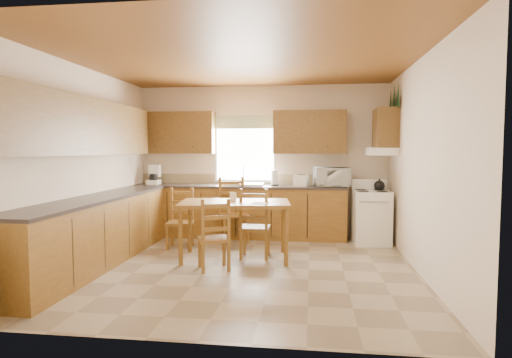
# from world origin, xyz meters

# --- Properties ---
(floor) EXTENTS (4.50, 4.50, 0.00)m
(floor) POSITION_xyz_m (0.00, 0.00, 0.00)
(floor) COLOR tan
(floor) RESTS_ON ground
(ceiling) EXTENTS (4.50, 4.50, 0.00)m
(ceiling) POSITION_xyz_m (0.00, 0.00, 2.70)
(ceiling) COLOR brown
(ceiling) RESTS_ON floor
(wall_left) EXTENTS (4.50, 4.50, 0.00)m
(wall_left) POSITION_xyz_m (-2.25, 0.00, 1.35)
(wall_left) COLOR beige
(wall_left) RESTS_ON floor
(wall_right) EXTENTS (4.50, 4.50, 0.00)m
(wall_right) POSITION_xyz_m (2.25, 0.00, 1.35)
(wall_right) COLOR beige
(wall_right) RESTS_ON floor
(wall_back) EXTENTS (4.50, 4.50, 0.00)m
(wall_back) POSITION_xyz_m (0.00, 2.25, 1.35)
(wall_back) COLOR beige
(wall_back) RESTS_ON floor
(wall_front) EXTENTS (4.50, 4.50, 0.00)m
(wall_front) POSITION_xyz_m (0.00, -2.25, 1.35)
(wall_front) COLOR beige
(wall_front) RESTS_ON floor
(lower_cab_back) EXTENTS (3.75, 0.60, 0.88)m
(lower_cab_back) POSITION_xyz_m (-0.38, 1.95, 0.44)
(lower_cab_back) COLOR brown
(lower_cab_back) RESTS_ON floor
(lower_cab_left) EXTENTS (0.60, 3.60, 0.88)m
(lower_cab_left) POSITION_xyz_m (-1.95, -0.15, 0.44)
(lower_cab_left) COLOR brown
(lower_cab_left) RESTS_ON floor
(counter_back) EXTENTS (3.75, 0.63, 0.04)m
(counter_back) POSITION_xyz_m (-0.38, 1.95, 0.90)
(counter_back) COLOR #382F2A
(counter_back) RESTS_ON lower_cab_back
(counter_left) EXTENTS (0.63, 3.60, 0.04)m
(counter_left) POSITION_xyz_m (-1.95, -0.15, 0.90)
(counter_left) COLOR #382F2A
(counter_left) RESTS_ON lower_cab_left
(backsplash) EXTENTS (3.75, 0.01, 0.18)m
(backsplash) POSITION_xyz_m (-0.38, 2.24, 1.01)
(backsplash) COLOR #96835C
(backsplash) RESTS_ON counter_back
(upper_cab_back_left) EXTENTS (1.41, 0.33, 0.75)m
(upper_cab_back_left) POSITION_xyz_m (-1.55, 2.08, 1.85)
(upper_cab_back_left) COLOR brown
(upper_cab_back_left) RESTS_ON wall_back
(upper_cab_back_right) EXTENTS (1.25, 0.33, 0.75)m
(upper_cab_back_right) POSITION_xyz_m (0.86, 2.08, 1.85)
(upper_cab_back_right) COLOR brown
(upper_cab_back_right) RESTS_ON wall_back
(upper_cab_left) EXTENTS (0.33, 3.60, 0.75)m
(upper_cab_left) POSITION_xyz_m (-2.08, -0.15, 1.85)
(upper_cab_left) COLOR brown
(upper_cab_left) RESTS_ON wall_left
(upper_cab_stove) EXTENTS (0.33, 0.62, 0.62)m
(upper_cab_stove) POSITION_xyz_m (2.08, 1.65, 1.90)
(upper_cab_stove) COLOR brown
(upper_cab_stove) RESTS_ON wall_right
(range_hood) EXTENTS (0.44, 0.62, 0.12)m
(range_hood) POSITION_xyz_m (2.03, 1.65, 1.52)
(range_hood) COLOR white
(range_hood) RESTS_ON wall_right
(window_frame) EXTENTS (1.13, 0.02, 1.18)m
(window_frame) POSITION_xyz_m (-0.30, 2.22, 1.55)
(window_frame) COLOR white
(window_frame) RESTS_ON wall_back
(window_pane) EXTENTS (1.05, 0.01, 1.10)m
(window_pane) POSITION_xyz_m (-0.30, 2.21, 1.55)
(window_pane) COLOR white
(window_pane) RESTS_ON wall_back
(window_valance) EXTENTS (1.19, 0.01, 0.24)m
(window_valance) POSITION_xyz_m (-0.30, 2.19, 2.05)
(window_valance) COLOR #5B7E46
(window_valance) RESTS_ON wall_back
(sink_basin) EXTENTS (0.75, 0.45, 0.04)m
(sink_basin) POSITION_xyz_m (-0.30, 1.95, 0.94)
(sink_basin) COLOR silver
(sink_basin) RESTS_ON counter_back
(pine_decal_a) EXTENTS (0.22, 0.22, 0.36)m
(pine_decal_a) POSITION_xyz_m (2.21, 1.33, 2.38)
(pine_decal_a) COLOR #143619
(pine_decal_a) RESTS_ON wall_right
(pine_decal_b) EXTENTS (0.22, 0.22, 0.36)m
(pine_decal_b) POSITION_xyz_m (2.21, 1.65, 2.42)
(pine_decal_b) COLOR #143619
(pine_decal_b) RESTS_ON wall_right
(pine_decal_c) EXTENTS (0.22, 0.22, 0.36)m
(pine_decal_c) POSITION_xyz_m (2.21, 1.97, 2.38)
(pine_decal_c) COLOR #143619
(pine_decal_c) RESTS_ON wall_right
(stove) EXTENTS (0.61, 0.63, 0.86)m
(stove) POSITION_xyz_m (1.88, 1.67, 0.43)
(stove) COLOR white
(stove) RESTS_ON floor
(coffeemaker) EXTENTS (0.25, 0.29, 0.36)m
(coffeemaker) POSITION_xyz_m (-1.95, 1.97, 1.10)
(coffeemaker) COLOR white
(coffeemaker) RESTS_ON counter_back
(paper_towel) EXTENTS (0.14, 0.14, 0.27)m
(paper_towel) POSITION_xyz_m (0.26, 1.99, 1.05)
(paper_towel) COLOR white
(paper_towel) RESTS_ON counter_back
(toaster) EXTENTS (0.27, 0.20, 0.20)m
(toaster) POSITION_xyz_m (0.73, 1.91, 1.02)
(toaster) COLOR white
(toaster) RESTS_ON counter_back
(microwave) EXTENTS (0.60, 0.47, 0.33)m
(microwave) POSITION_xyz_m (1.25, 1.90, 1.08)
(microwave) COLOR white
(microwave) RESTS_ON counter_back
(dining_table) EXTENTS (1.62, 1.04, 0.82)m
(dining_table) POSITION_xyz_m (-0.17, 0.42, 0.41)
(dining_table) COLOR brown
(dining_table) RESTS_ON floor
(chair_near_left) EXTENTS (0.50, 0.49, 0.92)m
(chair_near_left) POSITION_xyz_m (-0.34, -0.15, 0.46)
(chair_near_left) COLOR brown
(chair_near_left) RESTS_ON floor
(chair_near_right) EXTENTS (0.42, 0.40, 1.00)m
(chair_near_right) POSITION_xyz_m (0.10, 0.54, 0.50)
(chair_near_right) COLOR brown
(chair_near_right) RESTS_ON floor
(chair_far_left) EXTENTS (0.43, 0.41, 0.93)m
(chair_far_left) POSITION_xyz_m (-1.14, 0.95, 0.47)
(chair_far_left) COLOR brown
(chair_far_left) RESTS_ON floor
(chair_far_right) EXTENTS (0.58, 0.57, 1.07)m
(chair_far_right) POSITION_xyz_m (-0.38, 1.48, 0.54)
(chair_far_right) COLOR brown
(chair_far_right) RESTS_ON floor
(table_paper) EXTENTS (0.26, 0.33, 0.00)m
(table_paper) POSITION_xyz_m (0.21, 0.29, 0.82)
(table_paper) COLOR white
(table_paper) RESTS_ON dining_table
(table_card) EXTENTS (0.10, 0.05, 0.13)m
(table_card) POSITION_xyz_m (-0.21, 0.50, 0.88)
(table_card) COLOR white
(table_card) RESTS_ON dining_table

